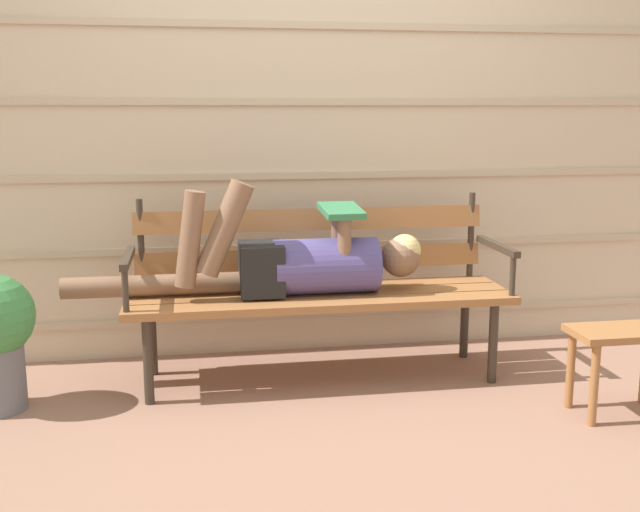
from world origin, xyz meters
The scene contains 5 objects.
ground_plane centered at (0.00, 0.00, 0.00)m, with size 12.00×12.00×0.00m, color #936B56.
house_siding centered at (0.00, 0.58, 1.13)m, with size 5.44×0.08×2.27m.
park_bench centered at (0.00, 0.14, 0.47)m, with size 1.82×0.51×0.86m.
reclining_person centered at (-0.11, 0.07, 0.58)m, with size 1.68×0.26×0.56m.
footstool centered at (1.19, -0.57, 0.30)m, with size 0.44×0.25×0.38m.
Camera 1 is at (-0.59, -3.39, 1.29)m, focal length 42.72 mm.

